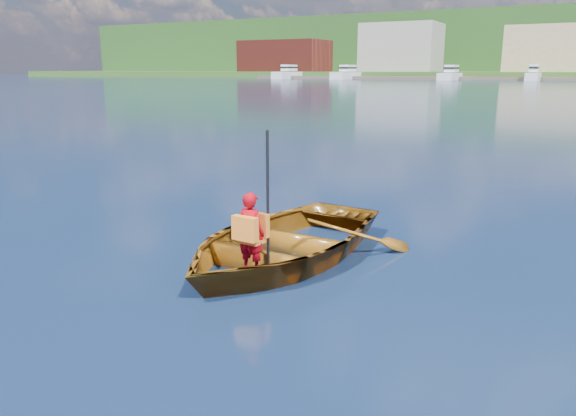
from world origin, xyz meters
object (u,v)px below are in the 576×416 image
object	(u,v)px
dock	(551,79)
marina_yachts	(543,75)
rowboat	(281,241)
child_paddler	(251,232)

from	to	relation	value
dock	marina_yachts	xyz separation A→B (m)	(-1.50, -4.67, 1.03)
rowboat	dock	distance (m)	147.50
dock	rowboat	bearing A→B (deg)	-87.68
rowboat	dock	bearing A→B (deg)	92.32
child_paddler	dock	size ratio (longest dim) A/B	0.01
rowboat	dock	world-z (taller)	dock
dock	marina_yachts	bearing A→B (deg)	-107.76
marina_yachts	rowboat	bearing A→B (deg)	-87.00
child_paddler	marina_yachts	distance (m)	143.82
rowboat	child_paddler	distance (m)	0.99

